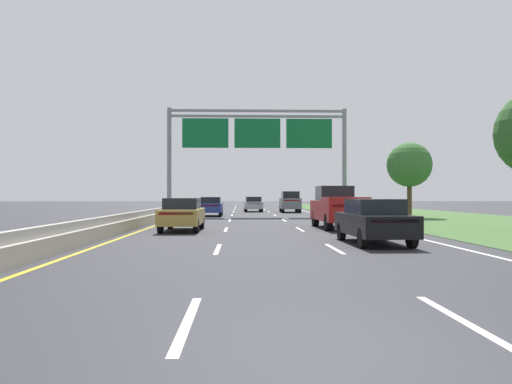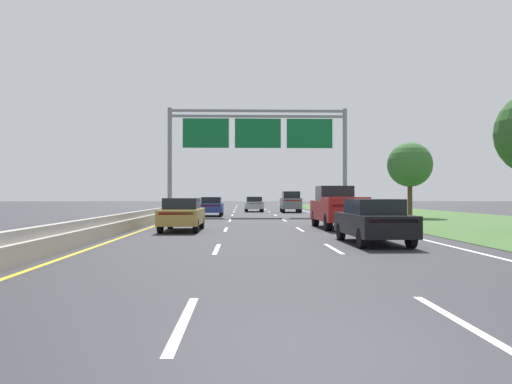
% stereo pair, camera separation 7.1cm
% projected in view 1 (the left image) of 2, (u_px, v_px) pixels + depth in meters
% --- Properties ---
extents(ground_plane, '(220.00, 220.00, 0.00)m').
position_uv_depth(ground_plane, '(254.00, 216.00, 40.14)').
color(ground_plane, '#2B2B30').
extents(lane_striping, '(11.96, 106.00, 0.01)m').
position_uv_depth(lane_striping, '(254.00, 217.00, 39.68)').
color(lane_striping, white).
rests_on(lane_striping, ground).
extents(grass_verge_right, '(14.00, 110.00, 0.02)m').
position_uv_depth(grass_verge_right, '(424.00, 216.00, 40.59)').
color(grass_verge_right, '#3D602D').
rests_on(grass_verge_right, ground).
extents(median_barrier_concrete, '(0.60, 110.00, 0.85)m').
position_uv_depth(median_barrier_concrete, '(173.00, 212.00, 39.93)').
color(median_barrier_concrete, '#A8A399').
rests_on(median_barrier_concrete, ground).
extents(overhead_sign_gantry, '(15.06, 0.42, 9.02)m').
position_uv_depth(overhead_sign_gantry, '(257.00, 139.00, 41.33)').
color(overhead_sign_gantry, gray).
rests_on(overhead_sign_gantry, ground).
extents(pickup_truck_red, '(2.09, 5.43, 2.20)m').
position_uv_depth(pickup_truck_red, '(337.00, 207.00, 25.58)').
color(pickup_truck_red, maroon).
rests_on(pickup_truck_red, ground).
extents(car_gold_left_lane_sedan, '(1.85, 4.41, 1.57)m').
position_uv_depth(car_gold_left_lane_sedan, '(182.00, 214.00, 23.69)').
color(car_gold_left_lane_sedan, '#A38438').
rests_on(car_gold_left_lane_sedan, ground).
extents(car_black_right_lane_sedan, '(1.93, 4.44, 1.57)m').
position_uv_depth(car_black_right_lane_sedan, '(374.00, 220.00, 17.31)').
color(car_black_right_lane_sedan, black).
rests_on(car_black_right_lane_sedan, ground).
extents(car_grey_right_lane_suv, '(1.97, 4.73, 2.11)m').
position_uv_depth(car_grey_right_lane_suv, '(290.00, 201.00, 50.01)').
color(car_grey_right_lane_suv, slate).
rests_on(car_grey_right_lane_suv, ground).
extents(car_silver_centre_lane_sedan, '(1.94, 4.45, 1.57)m').
position_uv_depth(car_silver_centre_lane_sedan, '(253.00, 204.00, 52.06)').
color(car_silver_centre_lane_sedan, '#B2B5BA').
rests_on(car_silver_centre_lane_sedan, ground).
extents(car_blue_left_lane_sedan, '(1.82, 4.40, 1.57)m').
position_uv_depth(car_blue_left_lane_sedan, '(211.00, 206.00, 40.99)').
color(car_blue_left_lane_sedan, navy).
rests_on(car_blue_left_lane_sedan, ground).
extents(roadside_tree_mid, '(3.42, 3.42, 5.78)m').
position_uv_depth(roadside_tree_mid, '(409.00, 165.00, 37.95)').
color(roadside_tree_mid, '#4C3823').
rests_on(roadside_tree_mid, ground).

